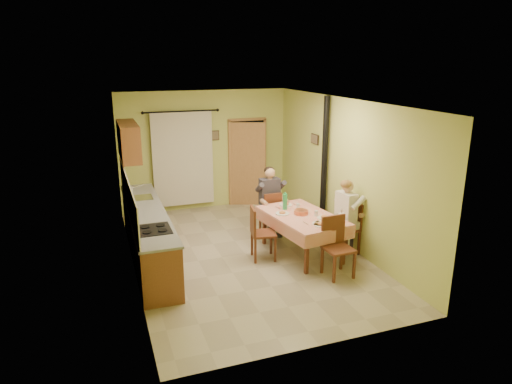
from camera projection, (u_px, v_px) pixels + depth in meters
name	position (u px, v px, depth m)	size (l,w,h in m)	color
floor	(245.00, 254.00, 8.48)	(4.00, 6.00, 0.01)	tan
room_shell	(244.00, 158.00, 7.97)	(4.04, 6.04, 2.82)	#CBD56D
kitchen_run	(148.00, 234.00, 8.15)	(0.64, 3.64, 1.56)	brown
upper_cabinets	(128.00, 141.00, 8.88)	(0.35, 1.40, 0.70)	brown
curtain	(183.00, 159.00, 10.57)	(1.70, 0.07, 2.22)	black
doorway	(248.00, 162.00, 11.14)	(0.96, 0.33, 2.15)	black
dining_table	(302.00, 234.00, 8.40)	(1.28, 1.87, 0.76)	#E08C79
tableware	(307.00, 214.00, 8.20)	(0.87, 1.55, 0.33)	white
chair_far	(270.00, 221.00, 9.35)	(0.37, 0.37, 0.92)	#5C2C19
chair_near	(338.00, 259.00, 7.57)	(0.46, 0.46, 1.00)	#5C2C19
chair_right	(346.00, 238.00, 8.45)	(0.46, 0.46, 0.97)	#5C2C19
chair_left	(262.00, 243.00, 8.21)	(0.48, 0.48, 0.98)	#5C2C19
man_far	(270.00, 193.00, 9.19)	(0.58, 0.47, 1.39)	#38333D
man_right	(347.00, 208.00, 8.28)	(0.51, 0.62, 1.39)	silver
stove_flue	(323.00, 184.00, 9.35)	(0.24, 0.24, 2.80)	black
picture_back	(215.00, 135.00, 10.75)	(0.19, 0.03, 0.23)	black
picture_right	(315.00, 139.00, 9.68)	(0.03, 0.31, 0.21)	brown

